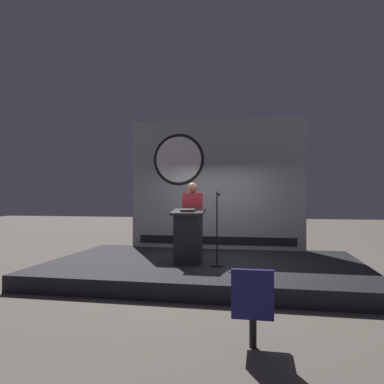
{
  "coord_description": "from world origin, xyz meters",
  "views": [
    {
      "loc": [
        1.16,
        -7.45,
        1.65
      ],
      "look_at": [
        -0.28,
        0.05,
        1.75
      ],
      "focal_mm": 33.75,
      "sensor_mm": 36.0,
      "label": 1
    }
  ],
  "objects_px": {
    "podium": "(188,237)",
    "speaker_person": "(193,220)",
    "microphone_stand": "(217,240)",
    "audience_chair_left": "(253,304)"
  },
  "relations": [
    {
      "from": "speaker_person",
      "to": "microphone_stand",
      "type": "xyz_separation_m",
      "value": [
        0.6,
        -0.58,
        -0.34
      ]
    },
    {
      "from": "podium",
      "to": "microphone_stand",
      "type": "bearing_deg",
      "value": -9.86
    },
    {
      "from": "podium",
      "to": "speaker_person",
      "type": "relative_size",
      "value": 0.68
    },
    {
      "from": "audience_chair_left",
      "to": "microphone_stand",
      "type": "bearing_deg",
      "value": 103.82
    },
    {
      "from": "microphone_stand",
      "to": "audience_chair_left",
      "type": "distance_m",
      "value": 3.17
    },
    {
      "from": "podium",
      "to": "microphone_stand",
      "type": "relative_size",
      "value": 0.77
    },
    {
      "from": "microphone_stand",
      "to": "audience_chair_left",
      "type": "relative_size",
      "value": 1.63
    },
    {
      "from": "speaker_person",
      "to": "microphone_stand",
      "type": "height_order",
      "value": "speaker_person"
    },
    {
      "from": "speaker_person",
      "to": "microphone_stand",
      "type": "distance_m",
      "value": 0.9
    },
    {
      "from": "podium",
      "to": "audience_chair_left",
      "type": "xyz_separation_m",
      "value": [
        1.35,
        -3.17,
        -0.35
      ]
    }
  ]
}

